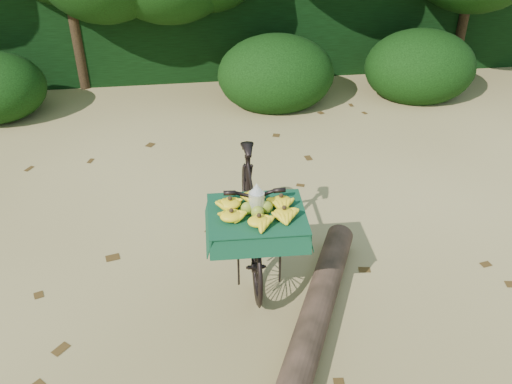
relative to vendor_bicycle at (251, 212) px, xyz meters
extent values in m
plane|color=tan|center=(-0.56, -0.21, -0.61)|extent=(80.00, 80.00, 0.00)
imported|color=black|center=(0.00, 0.03, -0.02)|extent=(0.63, 1.99, 1.18)
cube|color=black|center=(-0.02, -0.57, 0.36)|extent=(0.45, 0.54, 0.03)
cube|color=#12462B|center=(-0.02, -0.57, 0.38)|extent=(0.88, 0.74, 0.01)
ellipsoid|color=olive|center=(0.06, -0.58, 0.44)|extent=(0.11, 0.09, 0.12)
ellipsoid|color=olive|center=(-0.02, -0.50, 0.44)|extent=(0.11, 0.09, 0.12)
ellipsoid|color=olive|center=(-0.10, -0.57, 0.44)|extent=(0.11, 0.09, 0.12)
ellipsoid|color=olive|center=(-0.02, -0.64, 0.44)|extent=(0.11, 0.09, 0.12)
cylinder|color=#EAE5C6|center=(-0.02, -0.56, 0.49)|extent=(0.14, 0.14, 0.18)
cylinder|color=brown|center=(0.16, -1.63, -0.47)|extent=(1.90, 3.59, 0.28)
cube|color=black|center=(-0.56, 6.09, 0.29)|extent=(26.00, 1.80, 1.80)
camera|label=1|loc=(-0.55, -4.41, 3.07)|focal=38.00mm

